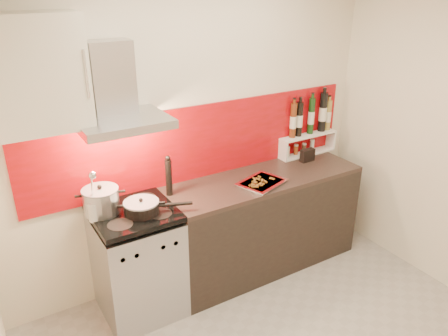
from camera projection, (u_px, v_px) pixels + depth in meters
back_wall at (196, 133)px, 3.65m from camera, size 3.40×0.02×2.60m
backsplash at (202, 142)px, 3.70m from camera, size 3.00×0.02×0.64m
range_stove at (138, 263)px, 3.42m from camera, size 0.60×0.60×0.91m
counter at (262, 221)px, 3.99m from camera, size 1.80×0.60×0.90m
range_hood at (116, 96)px, 3.01m from camera, size 0.62×0.50×0.61m
upper_cabinet at (26, 75)px, 2.66m from camera, size 0.70×0.35×0.72m
stock_pot at (101, 201)px, 3.17m from camera, size 0.26×0.26×0.23m
saute_pan at (143, 207)px, 3.18m from camera, size 0.48×0.28×0.12m
utensil_jar at (94, 206)px, 3.06m from camera, size 0.08×0.13×0.40m
pepper_mill at (169, 176)px, 3.43m from camera, size 0.05×0.05×0.33m
step_shelf at (309, 128)px, 4.23m from camera, size 0.63×0.17×0.59m
caddy_box at (307, 155)px, 4.11m from camera, size 0.14×0.06×0.12m
baking_tray at (262, 182)px, 3.67m from camera, size 0.45×0.40×0.03m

